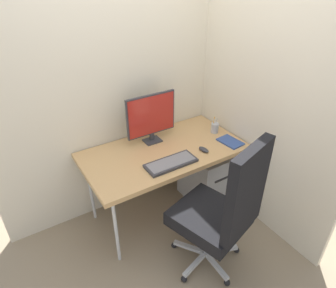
# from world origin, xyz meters

# --- Properties ---
(ground_plane) EXTENTS (8.00, 8.00, 0.00)m
(ground_plane) POSITION_xyz_m (0.00, 0.00, 0.00)
(ground_plane) COLOR gray
(wall_back) EXTENTS (2.72, 0.04, 2.80)m
(wall_back) POSITION_xyz_m (0.00, 0.40, 1.40)
(wall_back) COLOR beige
(wall_back) RESTS_ON ground_plane
(wall_side_right) EXTENTS (0.04, 2.06, 2.80)m
(wall_side_right) POSITION_xyz_m (0.74, -0.19, 1.40)
(wall_side_right) COLOR beige
(wall_side_right) RESTS_ON ground_plane
(desk) EXTENTS (1.41, 0.75, 0.73)m
(desk) POSITION_xyz_m (0.00, 0.00, 0.69)
(desk) COLOR tan
(desk) RESTS_ON ground_plane
(office_chair) EXTENTS (0.60, 0.65, 1.21)m
(office_chair) POSITION_xyz_m (0.02, -0.76, 0.61)
(office_chair) COLOR black
(office_chair) RESTS_ON ground_plane
(filing_cabinet) EXTENTS (0.38, 0.49, 0.56)m
(filing_cabinet) POSITION_xyz_m (0.48, -0.04, 0.28)
(filing_cabinet) COLOR #9EA0A5
(filing_cabinet) RESTS_ON ground_plane
(monitor) EXTENTS (0.47, 0.12, 0.45)m
(monitor) POSITION_xyz_m (-0.01, 0.19, 0.98)
(monitor) COLOR #333338
(monitor) RESTS_ON desk
(keyboard) EXTENTS (0.43, 0.18, 0.02)m
(keyboard) POSITION_xyz_m (-0.06, -0.22, 0.74)
(keyboard) COLOR #333338
(keyboard) RESTS_ON desk
(mouse) EXTENTS (0.06, 0.11, 0.03)m
(mouse) POSITION_xyz_m (0.29, -0.20, 0.74)
(mouse) COLOR #333338
(mouse) RESTS_ON desk
(pen_holder) EXTENTS (0.07, 0.07, 0.16)m
(pen_holder) POSITION_xyz_m (0.58, 0.01, 0.77)
(pen_holder) COLOR #B2B5BA
(pen_holder) RESTS_ON desk
(notebook) EXTENTS (0.17, 0.23, 0.01)m
(notebook) POSITION_xyz_m (0.58, -0.22, 0.73)
(notebook) COLOR #334C8C
(notebook) RESTS_ON desk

